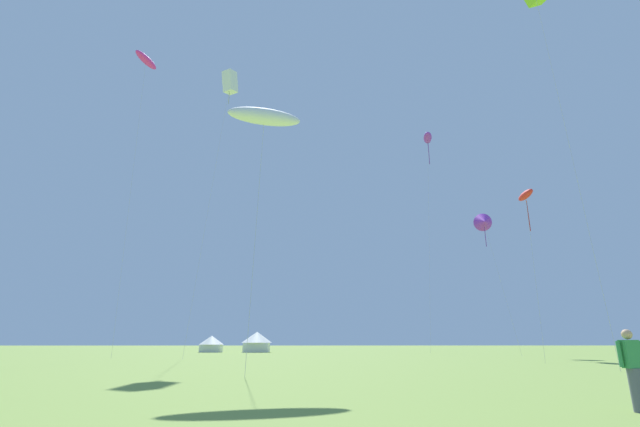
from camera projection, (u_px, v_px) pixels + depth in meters
name	position (u px, v px, depth m)	size (l,w,h in m)	color
kite_magenta_parafoil	(146.00, 60.00, 51.55)	(2.44, 3.88, 34.09)	#E02DA3
kite_purple_parafoil	(428.00, 138.00, 66.29)	(3.22, 3.85, 31.86)	purple
kite_purple_delta	(484.00, 222.00, 53.12)	(2.92, 3.65, 16.75)	purple
kite_white_box	(230.00, 82.00, 47.68)	(3.25, 2.01, 30.01)	white
kite_red_parafoil	(526.00, 195.00, 36.83)	(2.04, 3.48, 13.84)	red
kite_white_parafoil	(264.00, 117.00, 24.78)	(4.45, 3.67, 14.52)	white
person_spectator	(634.00, 371.00, 9.58)	(0.57, 0.28, 1.73)	#565B66
festival_tent_center	(211.00, 343.00, 65.23)	(3.66, 3.66, 2.38)	white
festival_tent_right	(257.00, 341.00, 65.39)	(4.53, 4.53, 2.95)	white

